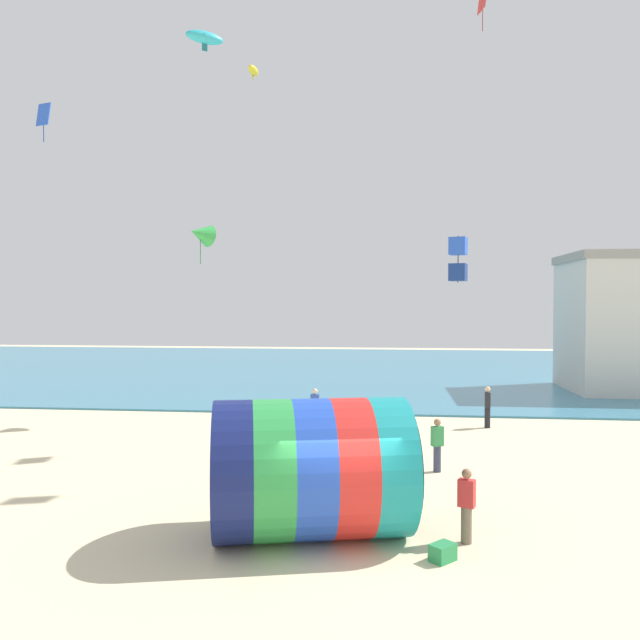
{
  "coord_description": "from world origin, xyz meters",
  "views": [
    {
      "loc": [
        0.93,
        -13.17,
        5.35
      ],
      "look_at": [
        -0.78,
        2.76,
        4.89
      ],
      "focal_mm": 35.0,
      "sensor_mm": 36.0,
      "label": 1
    }
  ],
  "objects_px": {
    "bystander_mid_beach": "(315,408)",
    "kite_blue_diamond": "(43,115)",
    "kite_yellow_parafoil": "(253,71)",
    "bystander_near_water": "(487,406)",
    "kite_cyan_parafoil": "(205,37)",
    "cooler_box": "(443,552)",
    "kite_green_delta": "(200,234)",
    "kite_handler": "(467,505)",
    "bystander_far_left": "(437,445)",
    "giant_inflatable_tube": "(312,468)",
    "kite_blue_box": "(458,259)"
  },
  "relations": [
    {
      "from": "kite_yellow_parafoil",
      "to": "kite_blue_diamond",
      "type": "bearing_deg",
      "value": -119.97
    },
    {
      "from": "kite_yellow_parafoil",
      "to": "bystander_mid_beach",
      "type": "height_order",
      "value": "kite_yellow_parafoil"
    },
    {
      "from": "kite_blue_box",
      "to": "kite_cyan_parafoil",
      "type": "distance_m",
      "value": 13.74
    },
    {
      "from": "kite_cyan_parafoil",
      "to": "cooler_box",
      "type": "xyz_separation_m",
      "value": [
        8.01,
        -10.2,
        -15.12
      ]
    },
    {
      "from": "giant_inflatable_tube",
      "to": "kite_blue_diamond",
      "type": "height_order",
      "value": "kite_blue_diamond"
    },
    {
      "from": "kite_blue_box",
      "to": "bystander_mid_beach",
      "type": "relative_size",
      "value": 0.75
    },
    {
      "from": "kite_green_delta",
      "to": "bystander_near_water",
      "type": "bearing_deg",
      "value": -2.09
    },
    {
      "from": "kite_yellow_parafoil",
      "to": "bystander_mid_beach",
      "type": "bearing_deg",
      "value": -48.17
    },
    {
      "from": "kite_blue_diamond",
      "to": "cooler_box",
      "type": "relative_size",
      "value": 2.6
    },
    {
      "from": "kite_handler",
      "to": "kite_blue_diamond",
      "type": "height_order",
      "value": "kite_blue_diamond"
    },
    {
      "from": "kite_blue_box",
      "to": "kite_cyan_parafoil",
      "type": "bearing_deg",
      "value": 146.09
    },
    {
      "from": "giant_inflatable_tube",
      "to": "kite_blue_box",
      "type": "xyz_separation_m",
      "value": [
        3.6,
        3.28,
        4.93
      ]
    },
    {
      "from": "kite_blue_box",
      "to": "kite_cyan_parafoil",
      "type": "xyz_separation_m",
      "value": [
        -8.76,
        5.89,
        8.79
      ]
    },
    {
      "from": "cooler_box",
      "to": "kite_green_delta",
      "type": "bearing_deg",
      "value": 123.3
    },
    {
      "from": "kite_blue_box",
      "to": "kite_handler",
      "type": "bearing_deg",
      "value": -92.57
    },
    {
      "from": "cooler_box",
      "to": "kite_blue_diamond",
      "type": "bearing_deg",
      "value": 149.27
    },
    {
      "from": "kite_green_delta",
      "to": "kite_blue_box",
      "type": "distance_m",
      "value": 14.61
    },
    {
      "from": "bystander_far_left",
      "to": "cooler_box",
      "type": "xyz_separation_m",
      "value": [
        -0.43,
        -6.85,
        -0.68
      ]
    },
    {
      "from": "kite_handler",
      "to": "kite_yellow_parafoil",
      "type": "relative_size",
      "value": 1.39
    },
    {
      "from": "kite_handler",
      "to": "bystander_far_left",
      "type": "height_order",
      "value": "bystander_far_left"
    },
    {
      "from": "kite_cyan_parafoil",
      "to": "giant_inflatable_tube",
      "type": "bearing_deg",
      "value": -60.63
    },
    {
      "from": "bystander_near_water",
      "to": "kite_green_delta",
      "type": "bearing_deg",
      "value": 177.91
    },
    {
      "from": "kite_green_delta",
      "to": "bystander_near_water",
      "type": "xyz_separation_m",
      "value": [
        12.64,
        -0.46,
        -7.52
      ]
    },
    {
      "from": "kite_yellow_parafoil",
      "to": "cooler_box",
      "type": "height_order",
      "value": "kite_yellow_parafoil"
    },
    {
      "from": "kite_green_delta",
      "to": "kite_blue_box",
      "type": "bearing_deg",
      "value": -44.76
    },
    {
      "from": "bystander_near_water",
      "to": "bystander_mid_beach",
      "type": "bearing_deg",
      "value": -173.71
    },
    {
      "from": "kite_handler",
      "to": "bystander_far_left",
      "type": "distance_m",
      "value": 5.82
    },
    {
      "from": "bystander_mid_beach",
      "to": "cooler_box",
      "type": "height_order",
      "value": "bystander_mid_beach"
    },
    {
      "from": "bystander_mid_beach",
      "to": "cooler_box",
      "type": "bearing_deg",
      "value": -72.47
    },
    {
      "from": "kite_handler",
      "to": "bystander_mid_beach",
      "type": "bearing_deg",
      "value": 111.41
    },
    {
      "from": "kite_blue_box",
      "to": "bystander_near_water",
      "type": "height_order",
      "value": "kite_blue_box"
    },
    {
      "from": "giant_inflatable_tube",
      "to": "kite_blue_box",
      "type": "relative_size",
      "value": 3.94
    },
    {
      "from": "kite_blue_diamond",
      "to": "bystander_near_water",
      "type": "height_order",
      "value": "kite_blue_diamond"
    },
    {
      "from": "giant_inflatable_tube",
      "to": "kite_cyan_parafoil",
      "type": "xyz_separation_m",
      "value": [
        -5.16,
        9.17,
        13.72
      ]
    },
    {
      "from": "kite_handler",
      "to": "kite_blue_box",
      "type": "bearing_deg",
      "value": 87.43
    },
    {
      "from": "bystander_mid_beach",
      "to": "kite_blue_diamond",
      "type": "bearing_deg",
      "value": -148.2
    },
    {
      "from": "bystander_near_water",
      "to": "cooler_box",
      "type": "height_order",
      "value": "bystander_near_water"
    },
    {
      "from": "bystander_mid_beach",
      "to": "kite_yellow_parafoil",
      "type": "bearing_deg",
      "value": 131.83
    },
    {
      "from": "giant_inflatable_tube",
      "to": "kite_yellow_parafoil",
      "type": "xyz_separation_m",
      "value": [
        -4.8,
        16.08,
        15.0
      ]
    },
    {
      "from": "kite_handler",
      "to": "kite_yellow_parafoil",
      "type": "distance_m",
      "value": 23.96
    },
    {
      "from": "bystander_far_left",
      "to": "kite_cyan_parafoil",
      "type": "bearing_deg",
      "value": 158.35
    },
    {
      "from": "kite_blue_diamond",
      "to": "cooler_box",
      "type": "bearing_deg",
      "value": -30.73
    },
    {
      "from": "kite_yellow_parafoil",
      "to": "bystander_near_water",
      "type": "xyz_separation_m",
      "value": [
        10.75,
        -3.06,
        -15.66
      ]
    },
    {
      "from": "kite_cyan_parafoil",
      "to": "bystander_far_left",
      "type": "distance_m",
      "value": 17.06
    },
    {
      "from": "bystander_near_water",
      "to": "kite_blue_diamond",
      "type": "bearing_deg",
      "value": -158.7
    },
    {
      "from": "kite_yellow_parafoil",
      "to": "kite_cyan_parafoil",
      "type": "xyz_separation_m",
      "value": [
        -0.36,
        -6.91,
        -1.28
      ]
    },
    {
      "from": "giant_inflatable_tube",
      "to": "kite_handler",
      "type": "distance_m",
      "value": 3.53
    },
    {
      "from": "kite_handler",
      "to": "bystander_far_left",
      "type": "xyz_separation_m",
      "value": [
        -0.18,
        5.82,
        0.01
      ]
    },
    {
      "from": "giant_inflatable_tube",
      "to": "kite_handler",
      "type": "bearing_deg",
      "value": -0.09
    },
    {
      "from": "bystander_near_water",
      "to": "bystander_far_left",
      "type": "height_order",
      "value": "bystander_near_water"
    }
  ]
}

